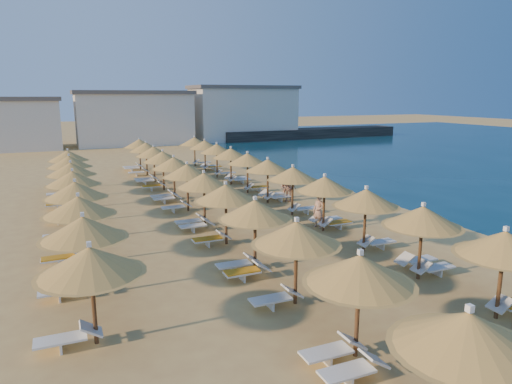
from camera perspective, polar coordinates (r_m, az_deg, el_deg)
name	(u,v)px	position (r m, az deg, el deg)	size (l,w,h in m)	color
ground	(264,236)	(22.11, 1.02, -5.56)	(220.00, 220.00, 0.00)	#DBB360
jetty	(311,133)	(73.67, 6.84, 7.31)	(30.00, 4.00, 1.50)	black
hotel_blocks	(142,117)	(66.01, -14.10, 9.07)	(48.90, 9.76, 8.10)	silver
parasol_row_east	(280,170)	(26.95, 2.97, 2.75)	(2.90, 39.51, 2.92)	brown
parasol_row_west	(195,176)	(25.12, -7.63, 1.99)	(2.90, 39.51, 2.92)	brown
parasol_row_inland	(74,185)	(24.23, -21.80, 0.86)	(2.90, 26.20, 2.92)	brown
loungers	(212,211)	(25.58, -5.56, -2.38)	(14.45, 37.19, 0.66)	white
beachgoer_b	(286,187)	(30.05, 3.71, 0.68)	(0.76, 0.59, 1.57)	tan
beachgoer_a	(319,211)	(23.58, 7.82, -2.36)	(0.63, 0.42, 1.74)	tan
beachgoer_c	(288,189)	(29.26, 4.07, 0.43)	(0.96, 0.40, 1.63)	tan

